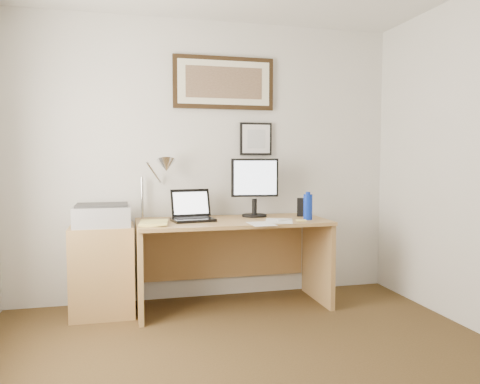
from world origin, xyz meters
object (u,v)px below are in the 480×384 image
object	(u,v)px
printer	(102,215)
side_cabinet	(103,271)
lcd_monitor	(255,184)
water_bottle	(308,207)
book	(140,223)
desk	(230,246)
laptop	(192,214)

from	to	relation	value
printer	side_cabinet	bearing A→B (deg)	109.51
side_cabinet	lcd_monitor	bearing A→B (deg)	4.98
lcd_monitor	printer	world-z (taller)	lcd_monitor
water_bottle	printer	xyz separation A→B (m)	(-1.69, 0.16, -0.04)
side_cabinet	printer	distance (m)	0.45
book	printer	xyz separation A→B (m)	(-0.29, 0.13, 0.06)
book	lcd_monitor	bearing A→B (deg)	14.46
desk	lcd_monitor	size ratio (longest dim) A/B	3.08
book	desk	world-z (taller)	book
side_cabinet	lcd_monitor	world-z (taller)	lcd_monitor
side_cabinet	printer	xyz separation A→B (m)	(0.01, -0.02, 0.45)
book	desk	distance (m)	0.83
water_bottle	desk	size ratio (longest dim) A/B	0.14
laptop	book	bearing A→B (deg)	-160.92
water_bottle	desk	distance (m)	0.75
side_cabinet	water_bottle	distance (m)	1.78
lcd_monitor	printer	distance (m)	1.33
book	printer	bearing A→B (deg)	155.83
lcd_monitor	water_bottle	bearing A→B (deg)	-37.02
book	laptop	bearing A→B (deg)	19.08
book	desk	xyz separation A→B (m)	(0.78, 0.18, -0.25)
water_bottle	printer	distance (m)	1.70
book	lcd_monitor	world-z (taller)	lcd_monitor
printer	lcd_monitor	bearing A→B (deg)	5.81
laptop	lcd_monitor	bearing A→B (deg)	10.81
desk	lcd_monitor	xyz separation A→B (m)	(0.24, 0.08, 0.53)
laptop	side_cabinet	bearing A→B (deg)	-179.70
desk	lcd_monitor	bearing A→B (deg)	18.20
desk	side_cabinet	bearing A→B (deg)	-178.11
laptop	printer	distance (m)	0.73
water_bottle	side_cabinet	bearing A→B (deg)	173.98
water_bottle	lcd_monitor	xyz separation A→B (m)	(-0.39, 0.29, 0.18)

